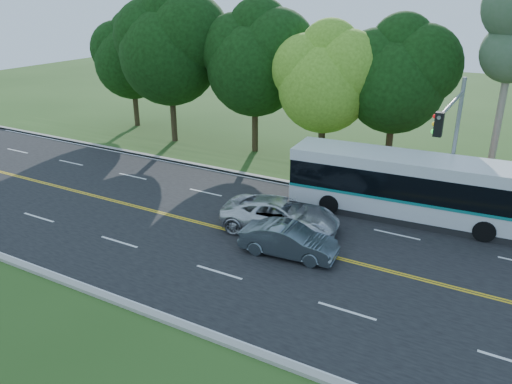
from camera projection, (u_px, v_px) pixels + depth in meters
The scene contains 12 objects.
ground at pixel (269, 241), 23.12m from camera, with size 120.00×120.00×0.00m, color #2A4B19.
road at pixel (269, 241), 23.12m from camera, with size 60.00×14.00×0.02m, color black.
curb_north at pixel (327, 190), 28.89m from camera, with size 60.00×0.30×0.15m, color #A7A397.
curb_south at pixel (174, 322), 17.31m from camera, with size 60.00×0.30×0.15m, color #A7A397.
grass_verge at pixel (338, 180), 30.39m from camera, with size 60.00×4.00×0.10m, color #2A4B19.
lane_markings at pixel (268, 240), 23.16m from camera, with size 57.60×13.82×0.00m.
tree_row at pixel (287, 57), 32.77m from camera, with size 44.70×9.10×13.84m.
bougainvillea_hedge at pixel (462, 197), 26.21m from camera, with size 9.50×2.25×1.50m.
traffic_signal at pixel (451, 134), 22.82m from camera, with size 0.42×6.10×7.00m.
transit_bus at pixel (414, 188), 24.88m from camera, with size 12.48×3.52×3.22m.
sedan at pixel (289, 240), 21.62m from camera, with size 1.49×4.26×1.40m, color #556167.
suv at pixel (281, 215), 23.84m from camera, with size 2.61×5.66×1.57m, color silver.
Camera 1 is at (9.50, -18.29, 10.74)m, focal length 35.00 mm.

